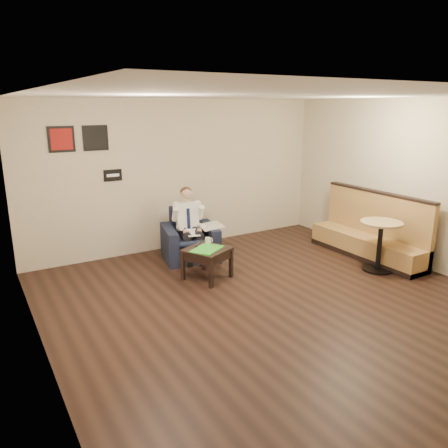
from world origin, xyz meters
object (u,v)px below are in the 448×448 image
armchair (190,235)px  seated_man (191,228)px  banquette (368,226)px  cafe_table (379,246)px  side_table (207,264)px  smartphone (200,245)px  coffee_mug (208,241)px  green_folder (207,249)px

armchair → seated_man: seated_man is taller
banquette → cafe_table: (-0.36, -0.57, -0.17)m
seated_man → side_table: 0.96m
side_table → smartphone: (-0.02, 0.19, 0.26)m
coffee_mug → smartphone: (-0.15, -0.02, -0.05)m
armchair → green_folder: size_ratio=1.83×
seated_man → side_table: bearing=-86.9°
smartphone → side_table: bearing=-97.4°
armchair → banquette: 3.21m
side_table → banquette: banquette is taller
smartphone → coffee_mug: bearing=-7.1°
armchair → side_table: bearing=-87.3°
armchair → banquette: bearing=-15.6°
seated_man → coffee_mug: seated_man is taller
green_folder → coffee_mug: bearing=58.2°
green_folder → coffee_mug: (0.15, 0.24, 0.05)m
side_table → coffee_mug: size_ratio=5.79×
seated_man → banquette: (2.83, -1.45, -0.02)m
side_table → smartphone: 0.32m
smartphone → banquette: (3.01, -0.76, 0.08)m
green_folder → armchair: bearing=78.4°
armchair → banquette: size_ratio=0.40×
green_folder → cafe_table: bearing=-22.7°
green_folder → cafe_table: 2.88m
cafe_table → coffee_mug: bearing=151.7°
armchair → cafe_table: armchair is taller
coffee_mug → banquette: bearing=-15.2°
armchair → green_folder: (-0.21, -1.02, 0.06)m
banquette → green_folder: bearing=169.9°
seated_man → side_table: (-0.16, -0.88, -0.36)m
cafe_table → green_folder: bearing=157.3°
side_table → green_folder: size_ratio=1.22×
armchair → seated_man: size_ratio=0.75×
side_table → cafe_table: cafe_table is taller
armchair → coffee_mug: armchair is taller
coffee_mug → cafe_table: (2.50, -1.35, -0.13)m
smartphone → banquette: size_ratio=0.07×
armchair → coffee_mug: 0.79m
smartphone → banquette: 3.11m
seated_man → side_table: size_ratio=1.98×
side_table → cafe_table: 2.88m
green_folder → smartphone: size_ratio=3.21×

